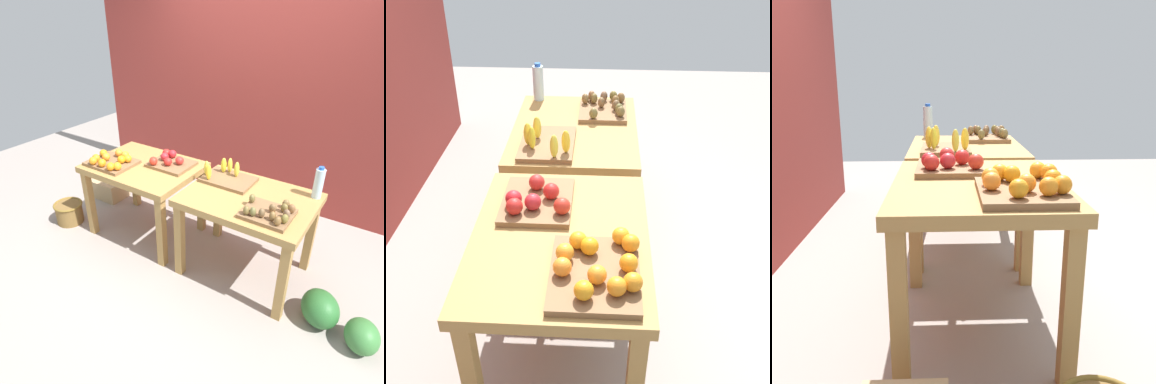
% 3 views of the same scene
% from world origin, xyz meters
% --- Properties ---
extents(ground_plane, '(8.00, 8.00, 0.00)m').
position_xyz_m(ground_plane, '(0.00, 0.00, 0.00)').
color(ground_plane, gray).
extents(display_table_left, '(1.04, 0.80, 0.78)m').
position_xyz_m(display_table_left, '(-0.56, 0.00, 0.66)').
color(display_table_left, '#A37D43').
rests_on(display_table_left, ground_plane).
extents(display_table_right, '(1.04, 0.80, 0.78)m').
position_xyz_m(display_table_right, '(0.56, 0.00, 0.66)').
color(display_table_right, '#A37D43').
rests_on(display_table_right, ground_plane).
extents(orange_bin, '(0.45, 0.38, 0.11)m').
position_xyz_m(orange_bin, '(-0.81, -0.17, 0.82)').
color(orange_bin, brown).
rests_on(orange_bin, display_table_left).
extents(apple_bin, '(0.40, 0.36, 0.11)m').
position_xyz_m(apple_bin, '(-0.34, 0.13, 0.81)').
color(apple_bin, brown).
rests_on(apple_bin, display_table_left).
extents(banana_crate, '(0.44, 0.32, 0.17)m').
position_xyz_m(banana_crate, '(0.27, 0.15, 0.81)').
color(banana_crate, brown).
rests_on(banana_crate, display_table_right).
extents(kiwi_bin, '(0.37, 0.32, 0.10)m').
position_xyz_m(kiwi_bin, '(0.80, -0.19, 0.81)').
color(kiwi_bin, brown).
rests_on(kiwi_bin, display_table_right).
extents(water_bottle, '(0.08, 0.08, 0.27)m').
position_xyz_m(water_bottle, '(1.01, 0.29, 0.90)').
color(water_bottle, silver).
rests_on(water_bottle, display_table_right).
extents(watermelon_pile, '(0.67, 0.45, 0.27)m').
position_xyz_m(watermelon_pile, '(1.42, -0.23, 0.13)').
color(watermelon_pile, '#357335').
rests_on(watermelon_pile, ground_plane).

